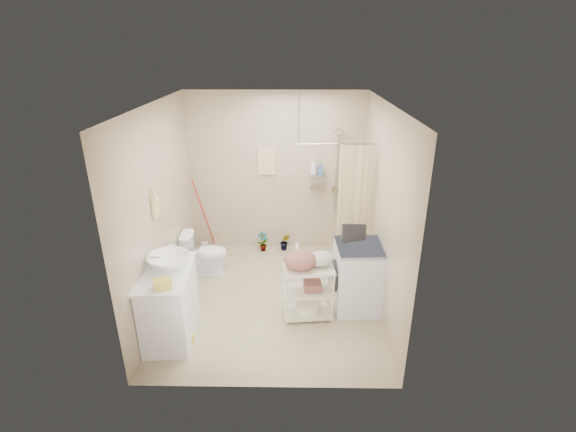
# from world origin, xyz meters

# --- Properties ---
(floor) EXTENTS (3.20, 3.20, 0.00)m
(floor) POSITION_xyz_m (0.00, 0.00, 0.00)
(floor) COLOR tan
(floor) RESTS_ON ground
(ceiling) EXTENTS (2.80, 3.20, 0.04)m
(ceiling) POSITION_xyz_m (0.00, 0.00, 2.60)
(ceiling) COLOR silver
(ceiling) RESTS_ON ground
(wall_back) EXTENTS (2.80, 0.04, 2.60)m
(wall_back) POSITION_xyz_m (0.00, 1.60, 1.30)
(wall_back) COLOR #BCAC92
(wall_back) RESTS_ON ground
(wall_front) EXTENTS (2.80, 0.04, 2.60)m
(wall_front) POSITION_xyz_m (0.00, -1.60, 1.30)
(wall_front) COLOR #BCAC92
(wall_front) RESTS_ON ground
(wall_left) EXTENTS (0.04, 3.20, 2.60)m
(wall_left) POSITION_xyz_m (-1.40, 0.00, 1.30)
(wall_left) COLOR #BCAC92
(wall_left) RESTS_ON ground
(wall_right) EXTENTS (0.04, 3.20, 2.60)m
(wall_right) POSITION_xyz_m (1.40, 0.00, 1.30)
(wall_right) COLOR #BCAC92
(wall_right) RESTS_ON ground
(vanity) EXTENTS (0.61, 1.01, 0.86)m
(vanity) POSITION_xyz_m (-1.16, -0.77, 0.43)
(vanity) COLOR silver
(vanity) RESTS_ON ground
(sink) EXTENTS (0.60, 0.60, 0.16)m
(sink) POSITION_xyz_m (-1.14, -0.69, 0.94)
(sink) COLOR white
(sink) RESTS_ON vanity
(counter_basket) EXTENTS (0.22, 0.20, 0.10)m
(counter_basket) POSITION_xyz_m (-1.09, -1.11, 0.91)
(counter_basket) COLOR #D3C848
(counter_basket) RESTS_ON vanity
(floor_basket) EXTENTS (0.31, 0.28, 0.14)m
(floor_basket) POSITION_xyz_m (-0.98, -0.93, 0.07)
(floor_basket) COLOR yellow
(floor_basket) RESTS_ON ground
(toilet) EXTENTS (0.66, 0.38, 0.67)m
(toilet) POSITION_xyz_m (-1.04, 0.68, 0.33)
(toilet) COLOR white
(toilet) RESTS_ON ground
(mop) EXTENTS (0.15, 0.15, 1.27)m
(mop) POSITION_xyz_m (-1.22, 1.45, 0.64)
(mop) COLOR #B42F1E
(mop) RESTS_ON ground
(potted_plant_a) EXTENTS (0.22, 0.21, 0.35)m
(potted_plant_a) POSITION_xyz_m (-0.23, 1.41, 0.18)
(potted_plant_a) COLOR #9C5231
(potted_plant_a) RESTS_ON ground
(potted_plant_b) EXTENTS (0.17, 0.14, 0.30)m
(potted_plant_b) POSITION_xyz_m (0.14, 1.45, 0.15)
(potted_plant_b) COLOR brown
(potted_plant_b) RESTS_ON ground
(hanging_towel) EXTENTS (0.28, 0.03, 0.42)m
(hanging_towel) POSITION_xyz_m (-0.15, 1.58, 1.50)
(hanging_towel) COLOR beige
(hanging_towel) RESTS_ON wall_back
(towel_ring) EXTENTS (0.04, 0.22, 0.34)m
(towel_ring) POSITION_xyz_m (-1.38, -0.20, 1.47)
(towel_ring) COLOR #D4C679
(towel_ring) RESTS_ON wall_left
(tp_holder) EXTENTS (0.08, 0.12, 0.14)m
(tp_holder) POSITION_xyz_m (-1.36, 0.05, 0.72)
(tp_holder) COLOR white
(tp_holder) RESTS_ON wall_left
(shower) EXTENTS (1.10, 1.10, 2.10)m
(shower) POSITION_xyz_m (0.85, 1.05, 1.05)
(shower) COLOR white
(shower) RESTS_ON ground
(shampoo_bottle_a) EXTENTS (0.12, 0.12, 0.25)m
(shampoo_bottle_a) POSITION_xyz_m (0.59, 1.51, 1.44)
(shampoo_bottle_a) COLOR silver
(shampoo_bottle_a) RESTS_ON shower
(shampoo_bottle_b) EXTENTS (0.08, 0.08, 0.17)m
(shampoo_bottle_b) POSITION_xyz_m (0.70, 1.51, 1.40)
(shampoo_bottle_b) COLOR #385BA3
(shampoo_bottle_b) RESTS_ON shower
(washing_machine) EXTENTS (0.64, 0.66, 0.89)m
(washing_machine) POSITION_xyz_m (1.14, -0.16, 0.45)
(washing_machine) COLOR silver
(washing_machine) RESTS_ON ground
(laundry_rack) EXTENTS (0.65, 0.42, 0.85)m
(laundry_rack) POSITION_xyz_m (0.48, -0.39, 0.42)
(laundry_rack) COLOR beige
(laundry_rack) RESTS_ON ground
(ironing_board) EXTENTS (0.34, 0.19, 1.16)m
(ironing_board) POSITION_xyz_m (1.05, -0.14, 0.58)
(ironing_board) COLOR black
(ironing_board) RESTS_ON ground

